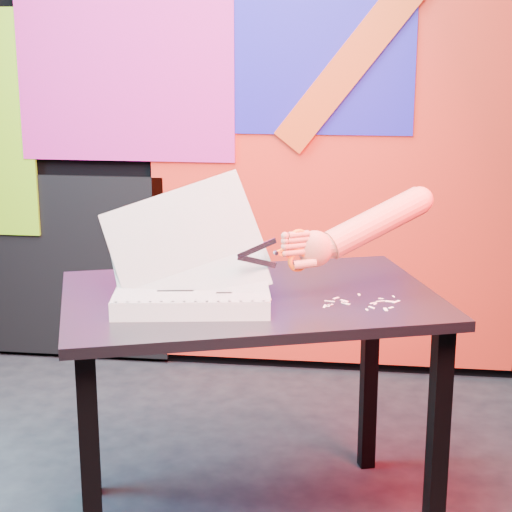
# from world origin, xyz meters

# --- Properties ---
(room) EXTENTS (3.01, 3.01, 2.71)m
(room) POSITION_xyz_m (0.00, 0.00, 1.35)
(room) COLOR black
(room) RESTS_ON ground
(backdrop) EXTENTS (2.88, 0.05, 2.08)m
(backdrop) POSITION_xyz_m (0.06, 1.46, 0.96)
(backdrop) COLOR red
(backdrop) RESTS_ON ground
(work_table) EXTENTS (1.24, 1.02, 0.75)m
(work_table) POSITION_xyz_m (0.47, 0.17, 0.65)
(work_table) COLOR black
(work_table) RESTS_ON ground
(printout_stack) EXTENTS (0.51, 0.37, 0.39)m
(printout_stack) POSITION_xyz_m (0.32, 0.06, 0.78)
(printout_stack) COLOR silver
(printout_stack) RESTS_ON work_table
(scissors) EXTENTS (0.19, 0.12, 0.12)m
(scissors) POSITION_xyz_m (0.60, 0.11, 0.90)
(scissors) COLOR #B3B8D2
(scissors) RESTS_ON printout_stack
(hand_forearm) EXTENTS (0.41, 0.27, 0.21)m
(hand_forearm) POSITION_xyz_m (0.79, 0.23, 0.95)
(hand_forearm) COLOR #BC6753
(hand_forearm) RESTS_ON work_table
(paper_clippings) EXTENTS (0.21, 0.16, 0.00)m
(paper_clippings) POSITION_xyz_m (0.79, 0.13, 0.75)
(paper_clippings) COLOR white
(paper_clippings) RESTS_ON work_table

